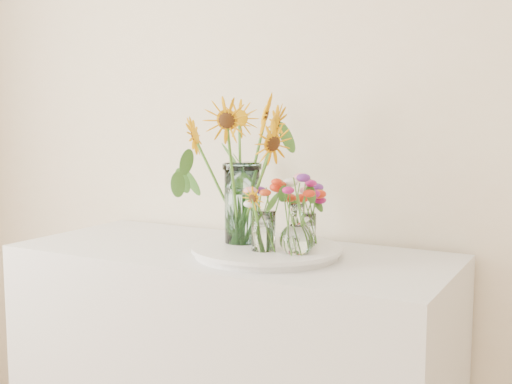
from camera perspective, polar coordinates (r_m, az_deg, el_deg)
tray at (r=1.97m, az=0.95°, el=-5.35°), size 0.44×0.44×0.02m
mason_jar at (r=2.00m, az=-1.24°, el=-1.03°), size 0.13×0.13×0.26m
sunflower_bouquet at (r=1.99m, az=-1.25°, el=2.26°), size 0.75×0.75×0.49m
small_vase_a at (r=1.89m, az=0.67°, el=-3.55°), size 0.08×0.08×0.12m
wildflower_posy_a at (r=1.89m, az=0.67°, el=-2.21°), size 0.19×0.19×0.21m
small_vase_b at (r=1.86m, az=3.65°, el=-3.34°), size 0.13×0.13×0.15m
wildflower_posy_b at (r=1.85m, az=3.66°, el=-1.97°), size 0.19×0.19×0.24m
small_vase_c at (r=2.01m, az=4.54°, el=-3.30°), size 0.07×0.07×0.10m
wildflower_posy_c at (r=2.00m, az=4.55°, el=-2.04°), size 0.20×0.20×0.19m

